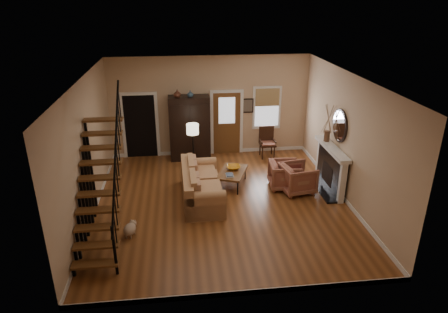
{
  "coord_description": "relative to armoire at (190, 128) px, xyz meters",
  "views": [
    {
      "loc": [
        -1.02,
        -9.18,
        5.17
      ],
      "look_at": [
        0.1,
        0.4,
        1.15
      ],
      "focal_mm": 32.0,
      "sensor_mm": 36.0,
      "label": 1
    }
  ],
  "objects": [
    {
      "name": "vase_a",
      "position": [
        -0.35,
        -0.1,
        1.17
      ],
      "size": [
        0.24,
        0.24,
        0.25
      ],
      "primitive_type": "imported",
      "color": "#4C2619",
      "rests_on": "armoire"
    },
    {
      "name": "sofa",
      "position": [
        0.19,
        -2.88,
        -0.62
      ],
      "size": [
        1.04,
        2.33,
        0.86
      ],
      "primitive_type": null,
      "rotation": [
        0.0,
        0.0,
        0.02
      ],
      "color": "#B57F52",
      "rests_on": "ground"
    },
    {
      "name": "floor_lamp",
      "position": [
        0.05,
        -1.22,
        -0.26
      ],
      "size": [
        0.42,
        0.42,
        1.58
      ],
      "primitive_type": null,
      "rotation": [
        0.0,
        0.0,
        -0.17
      ],
      "color": "black",
      "rests_on": "ground"
    },
    {
      "name": "bowl",
      "position": [
        1.16,
        -2.03,
        -0.56
      ],
      "size": [
        0.4,
        0.4,
        0.1
      ],
      "primitive_type": "imported",
      "color": "orange",
      "rests_on": "coffee_table"
    },
    {
      "name": "armoire",
      "position": [
        0.0,
        0.0,
        0.0
      ],
      "size": [
        1.3,
        0.6,
        2.1
      ],
      "primitive_type": null,
      "color": "black",
      "rests_on": "ground"
    },
    {
      "name": "staircase",
      "position": [
        -2.08,
        -4.45,
        0.55
      ],
      "size": [
        0.94,
        2.8,
        3.2
      ],
      "primitive_type": null,
      "color": "brown",
      "rests_on": "ground"
    },
    {
      "name": "coffee_table",
      "position": [
        1.11,
        -2.18,
        -0.83
      ],
      "size": [
        1.05,
        1.33,
        0.45
      ],
      "primitive_type": null,
      "rotation": [
        0.0,
        0.0,
        -0.37
      ],
      "color": "brown",
      "rests_on": "ground"
    },
    {
      "name": "side_chair",
      "position": [
        2.55,
        -0.2,
        -0.54
      ],
      "size": [
        0.54,
        0.54,
        1.02
      ],
      "primitive_type": null,
      "color": "#331C10",
      "rests_on": "ground"
    },
    {
      "name": "fireplace",
      "position": [
        3.83,
        -2.65,
        -0.31
      ],
      "size": [
        0.33,
        1.95,
        2.3
      ],
      "color": "black",
      "rests_on": "ground"
    },
    {
      "name": "room",
      "position": [
        0.29,
        -1.39,
        0.46
      ],
      "size": [
        7.0,
        7.33,
        3.3
      ],
      "color": "brown",
      "rests_on": "ground"
    },
    {
      "name": "armchair_left",
      "position": [
        2.83,
        -2.74,
        -0.65
      ],
      "size": [
        1.02,
        1.0,
        0.8
      ],
      "primitive_type": "imported",
      "rotation": [
        0.0,
        0.0,
        1.75
      ],
      "color": "brown",
      "rests_on": "ground"
    },
    {
      "name": "armchair_right",
      "position": [
        2.55,
        -2.46,
        -0.67
      ],
      "size": [
        0.9,
        0.88,
        0.77
      ],
      "primitive_type": "imported",
      "rotation": [
        0.0,
        0.0,
        1.5
      ],
      "color": "brown",
      "rests_on": "ground"
    },
    {
      "name": "dog",
      "position": [
        -1.55,
        -4.45,
        -0.89
      ],
      "size": [
        0.37,
        0.49,
        0.32
      ],
      "primitive_type": null,
      "rotation": [
        0.0,
        0.0,
        -0.29
      ],
      "color": "tan",
      "rests_on": "ground"
    },
    {
      "name": "vase_b",
      "position": [
        0.05,
        -0.1,
        1.16
      ],
      "size": [
        0.2,
        0.2,
        0.21
      ],
      "primitive_type": "imported",
      "color": "#334C60",
      "rests_on": "armoire"
    },
    {
      "name": "books",
      "position": [
        0.99,
        -2.48,
        -0.58
      ],
      "size": [
        0.21,
        0.29,
        0.05
      ],
      "primitive_type": null,
      "color": "beige",
      "rests_on": "coffee_table"
    }
  ]
}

